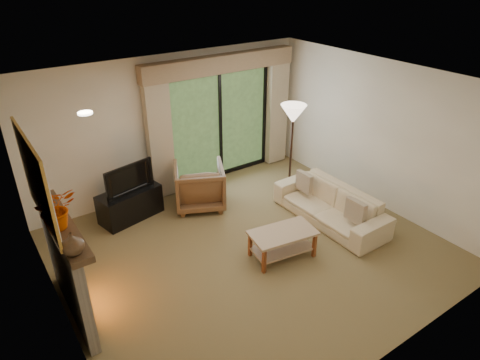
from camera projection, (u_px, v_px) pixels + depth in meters
floor at (251, 249)px, 6.69m from camera, size 5.50×5.50×0.00m
ceiling at (253, 86)px, 5.48m from camera, size 5.50×5.50×0.00m
wall_back at (172, 125)px, 7.90m from camera, size 5.00×0.00×5.00m
wall_front at (399, 270)px, 4.26m from camera, size 5.00×0.00×5.00m
wall_left at (50, 240)px, 4.70m from camera, size 0.00×5.00×5.00m
wall_right at (379, 135)px, 7.46m from camera, size 0.00×5.00×5.00m
fireplace at (67, 271)px, 5.19m from camera, size 0.24×1.70×1.37m
mirror at (36, 180)px, 4.56m from camera, size 0.07×1.45×1.02m
sliding_door at (220, 125)px, 8.46m from camera, size 2.26×0.10×2.16m
curtain_left at (159, 137)px, 7.66m from camera, size 0.45×0.18×2.35m
curtain_right at (277, 109)px, 9.01m from camera, size 0.45×0.18×2.35m
cornice at (221, 64)px, 7.83m from camera, size 3.20×0.24×0.32m
media_console at (130, 204)px, 7.39m from camera, size 1.14×0.69×0.53m
tv at (126, 177)px, 7.15m from camera, size 0.90×0.30×0.51m
armchair at (199, 186)px, 7.69m from camera, size 1.16×1.17×0.81m
sofa at (330, 205)px, 7.29m from camera, size 0.82×2.07×0.60m
pillow_near at (356, 211)px, 6.73m from camera, size 0.10×0.37×0.37m
pillow_far at (304, 182)px, 7.59m from camera, size 0.10×0.35×0.35m
coffee_table at (282, 244)px, 6.44m from camera, size 1.05×0.69×0.44m
floor_lamp at (291, 150)px, 7.94m from camera, size 0.57×0.57×1.75m
vase at (72, 243)px, 4.33m from camera, size 0.31×0.31×0.25m
branches at (55, 208)px, 4.69m from camera, size 0.48×0.43×0.49m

